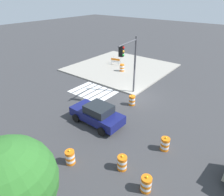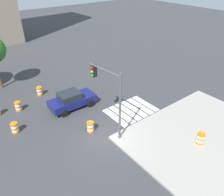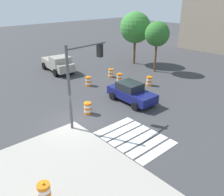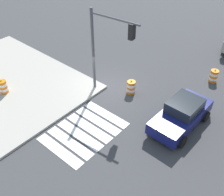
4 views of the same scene
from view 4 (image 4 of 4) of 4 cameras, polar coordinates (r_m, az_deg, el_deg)
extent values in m
plane|color=#38383A|center=(18.72, -1.02, 2.18)|extent=(120.00, 120.00, 0.00)
cube|color=silver|center=(16.55, -1.21, -3.51)|extent=(0.60, 3.20, 0.02)
cube|color=silver|center=(16.15, -2.98, -4.86)|extent=(0.60, 3.20, 0.02)
cube|color=silver|center=(15.77, -4.85, -6.27)|extent=(0.60, 3.20, 0.02)
cube|color=silver|center=(15.42, -6.82, -7.73)|extent=(0.60, 3.20, 0.02)
cube|color=silver|center=(15.10, -8.88, -9.26)|extent=(0.60, 3.20, 0.02)
cube|color=silver|center=(14.82, -11.05, -10.83)|extent=(0.60, 3.20, 0.02)
cube|color=navy|center=(15.93, 14.30, -3.74)|extent=(4.34, 1.93, 0.70)
cube|color=#1E2328|center=(15.69, 15.12, -1.52)|extent=(1.93, 1.64, 0.60)
cylinder|color=black|center=(15.00, 14.59, -8.95)|extent=(0.67, 0.25, 0.66)
cylinder|color=black|center=(15.58, 8.60, -5.69)|extent=(0.67, 0.25, 0.66)
cylinder|color=black|center=(16.88, 19.18, -3.68)|extent=(0.67, 0.25, 0.66)
cylinder|color=black|center=(17.40, 13.70, -0.97)|extent=(0.67, 0.25, 0.66)
cylinder|color=orange|center=(18.26, 4.00, 1.39)|extent=(0.56, 0.56, 0.18)
cylinder|color=white|center=(18.16, 4.03, 1.84)|extent=(0.56, 0.56, 0.18)
cylinder|color=orange|center=(18.05, 4.05, 2.30)|extent=(0.56, 0.56, 0.18)
cylinder|color=white|center=(17.94, 4.08, 2.76)|extent=(0.56, 0.56, 0.18)
cylinder|color=orange|center=(17.84, 4.10, 3.23)|extent=(0.56, 0.56, 0.18)
sphere|color=yellow|center=(17.75, 4.12, 3.63)|extent=(0.12, 0.12, 0.12)
cylinder|color=orange|center=(20.59, 20.44, 3.54)|extent=(0.56, 0.56, 0.18)
cylinder|color=white|center=(20.50, 20.55, 3.95)|extent=(0.56, 0.56, 0.18)
cylinder|color=orange|center=(20.40, 20.66, 4.37)|extent=(0.56, 0.56, 0.18)
cylinder|color=white|center=(20.31, 20.77, 4.79)|extent=(0.56, 0.56, 0.18)
cylinder|color=orange|center=(20.22, 20.88, 5.21)|extent=(0.56, 0.56, 0.18)
sphere|color=yellow|center=(20.14, 20.98, 5.56)|extent=(0.12, 0.12, 0.12)
cylinder|color=orange|center=(19.39, -21.76, 1.37)|extent=(0.56, 0.56, 0.18)
cylinder|color=white|center=(19.29, -21.89, 1.80)|extent=(0.56, 0.56, 0.18)
cylinder|color=orange|center=(19.19, -22.01, 2.23)|extent=(0.56, 0.56, 0.18)
cylinder|color=white|center=(19.09, -22.14, 2.67)|extent=(0.56, 0.56, 0.18)
cylinder|color=orange|center=(19.00, -22.26, 3.10)|extent=(0.56, 0.56, 0.18)
sphere|color=yellow|center=(18.92, -22.37, 3.47)|extent=(0.12, 0.12, 0.12)
cylinder|color=#4C4C51|center=(17.14, -4.00, 9.88)|extent=(0.18, 0.18, 5.50)
cylinder|color=#4C4C51|center=(15.23, 0.55, 16.38)|extent=(0.46, 3.19, 0.12)
cube|color=black|center=(14.86, 4.22, 13.81)|extent=(0.39, 0.32, 0.90)
sphere|color=red|center=(14.89, 4.67, 15.11)|extent=(0.20, 0.20, 0.20)
sphere|color=#F2A514|center=(15.01, 4.61, 14.06)|extent=(0.20, 0.20, 0.20)
sphere|color=green|center=(15.14, 4.55, 13.02)|extent=(0.20, 0.20, 0.20)
camera|label=1|loc=(20.80, 57.74, 16.44)|focal=31.75mm
camera|label=2|loc=(28.21, -8.56, 39.44)|focal=35.66mm
camera|label=3|loc=(17.89, -54.94, 13.98)|focal=37.76mm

